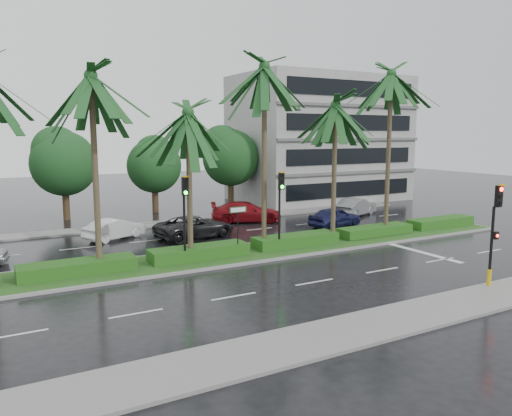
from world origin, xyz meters
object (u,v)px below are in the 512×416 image
street_sign (238,219)px  car_grey (356,207)px  signal_near (494,231)px  car_red (246,212)px  signal_median_left (185,207)px  car_white (115,229)px  car_blue (335,217)px  car_darkgrey (195,227)px

street_sign → car_grey: street_sign is taller
signal_near → car_red: signal_near is taller
signal_median_left → street_sign: (3.00, 0.18, -0.87)m
car_white → car_red: 10.10m
car_grey → signal_median_left: bearing=92.3°
signal_median_left → car_white: bearing=100.4°
car_blue → car_grey: car_grey is taller
street_sign → car_red: bearing=59.7°
car_darkgrey → car_blue: size_ratio=1.23×
signal_near → signal_median_left: signal_median_left is taller
signal_median_left → car_red: size_ratio=0.84×
signal_near → car_darkgrey: size_ratio=0.85×
signal_median_left → street_sign: signal_median_left is taller
street_sign → car_blue: street_sign is taller
street_sign → car_white: size_ratio=0.66×
car_white → car_red: car_red is taller
car_grey → car_red: bearing=57.2°
car_white → car_grey: 19.00m
car_white → car_red: (10.00, 1.38, 0.10)m
signal_near → car_blue: signal_near is taller
car_red → car_grey: size_ratio=1.19×
street_sign → car_darkgrey: street_sign is taller
car_white → car_darkgrey: (4.50, -2.09, 0.06)m
signal_near → car_blue: 14.87m
signal_near → car_grey: 19.15m
car_darkgrey → car_grey: bearing=-92.9°
car_white → car_grey: car_grey is taller
car_white → car_blue: (14.50, -3.44, 0.06)m
signal_median_left → car_blue: bearing=20.1°
car_blue → car_darkgrey: bearing=71.5°
signal_near → car_white: signal_near is taller
signal_median_left → car_red: 13.01m
signal_near → car_darkgrey: bearing=113.9°
car_red → car_white: bearing=119.9°
car_darkgrey → signal_near: bearing=-165.8°
car_white → car_grey: size_ratio=0.91×
signal_median_left → car_red: bearing=48.4°
car_white → car_darkgrey: size_ratio=0.77×
car_white → signal_near: bearing=-171.5°
signal_near → car_white: bearing=122.7°
car_darkgrey → car_blue: (10.00, -1.35, -0.00)m
car_white → car_blue: car_blue is taller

